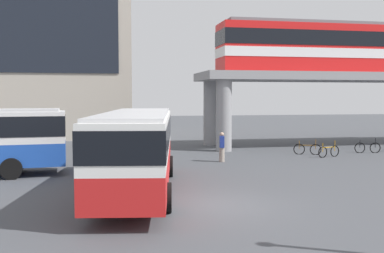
{
  "coord_description": "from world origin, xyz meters",
  "views": [
    {
      "loc": [
        -3.87,
        -15.08,
        3.86
      ],
      "look_at": [
        0.64,
        8.63,
        2.2
      ],
      "focal_mm": 41.83,
      "sensor_mm": 36.0,
      "label": 1
    }
  ],
  "objects_px": {
    "train": "(363,48)",
    "pedestrian_at_kerb": "(222,148)",
    "bicycle_orange": "(329,151)",
    "bicycle_black": "(368,148)",
    "bicycle_brown": "(307,149)",
    "station_building": "(10,24)",
    "bus_main": "(137,143)"
  },
  "relations": [
    {
      "from": "station_building",
      "to": "bicycle_brown",
      "type": "xyz_separation_m",
      "value": [
        21.84,
        -18.23,
        -10.36
      ]
    },
    {
      "from": "bicycle_black",
      "to": "pedestrian_at_kerb",
      "type": "bearing_deg",
      "value": -168.82
    },
    {
      "from": "train",
      "to": "pedestrian_at_kerb",
      "type": "bearing_deg",
      "value": -152.26
    },
    {
      "from": "bicycle_black",
      "to": "pedestrian_at_kerb",
      "type": "relative_size",
      "value": 1.02
    },
    {
      "from": "pedestrian_at_kerb",
      "to": "train",
      "type": "bearing_deg",
      "value": 27.74
    },
    {
      "from": "train",
      "to": "pedestrian_at_kerb",
      "type": "height_order",
      "value": "train"
    },
    {
      "from": "pedestrian_at_kerb",
      "to": "station_building",
      "type": "bearing_deg",
      "value": 127.33
    },
    {
      "from": "bicycle_orange",
      "to": "pedestrian_at_kerb",
      "type": "distance_m",
      "value": 7.19
    },
    {
      "from": "bicycle_brown",
      "to": "train",
      "type": "bearing_deg",
      "value": 35.39
    },
    {
      "from": "station_building",
      "to": "bicycle_orange",
      "type": "bearing_deg",
      "value": -40.9
    },
    {
      "from": "bicycle_orange",
      "to": "bicycle_black",
      "type": "height_order",
      "value": "same"
    },
    {
      "from": "train",
      "to": "pedestrian_at_kerb",
      "type": "xyz_separation_m",
      "value": [
        -13.14,
        -6.91,
        -6.74
      ]
    },
    {
      "from": "bus_main",
      "to": "bicycle_black",
      "type": "bearing_deg",
      "value": 30.69
    },
    {
      "from": "train",
      "to": "bicycle_orange",
      "type": "bearing_deg",
      "value": -134.04
    },
    {
      "from": "bus_main",
      "to": "bicycle_brown",
      "type": "bearing_deg",
      "value": 39.05
    },
    {
      "from": "bicycle_orange",
      "to": "station_building",
      "type": "bearing_deg",
      "value": 139.1
    },
    {
      "from": "train",
      "to": "bicycle_brown",
      "type": "relative_size",
      "value": 13.74
    },
    {
      "from": "bicycle_black",
      "to": "bicycle_brown",
      "type": "bearing_deg",
      "value": -179.54
    },
    {
      "from": "station_building",
      "to": "bus_main",
      "type": "xyz_separation_m",
      "value": [
        10.08,
        -27.77,
        -8.73
      ]
    },
    {
      "from": "pedestrian_at_kerb",
      "to": "bicycle_orange",
      "type": "bearing_deg",
      "value": 5.66
    },
    {
      "from": "bicycle_black",
      "to": "bicycle_brown",
      "type": "relative_size",
      "value": 1.06
    },
    {
      "from": "station_building",
      "to": "train",
      "type": "height_order",
      "value": "station_building"
    },
    {
      "from": "bicycle_orange",
      "to": "bus_main",
      "type": "bearing_deg",
      "value": -146.97
    },
    {
      "from": "bicycle_orange",
      "to": "bicycle_brown",
      "type": "bearing_deg",
      "value": 120.14
    },
    {
      "from": "train",
      "to": "bus_main",
      "type": "relative_size",
      "value": 2.04
    },
    {
      "from": "station_building",
      "to": "train",
      "type": "bearing_deg",
      "value": -25.08
    },
    {
      "from": "station_building",
      "to": "bicycle_brown",
      "type": "distance_m",
      "value": 30.27
    },
    {
      "from": "bicycle_orange",
      "to": "bicycle_black",
      "type": "distance_m",
      "value": 3.84
    },
    {
      "from": "bicycle_black",
      "to": "bus_main",
      "type": "bearing_deg",
      "value": -149.31
    },
    {
      "from": "train",
      "to": "bicycle_orange",
      "type": "xyz_separation_m",
      "value": [
        -6.0,
        -6.2,
        -7.2
      ]
    },
    {
      "from": "bicycle_black",
      "to": "bicycle_brown",
      "type": "xyz_separation_m",
      "value": [
        -4.37,
        -0.03,
        0.0
      ]
    },
    {
      "from": "train",
      "to": "pedestrian_at_kerb",
      "type": "distance_m",
      "value": 16.31
    }
  ]
}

